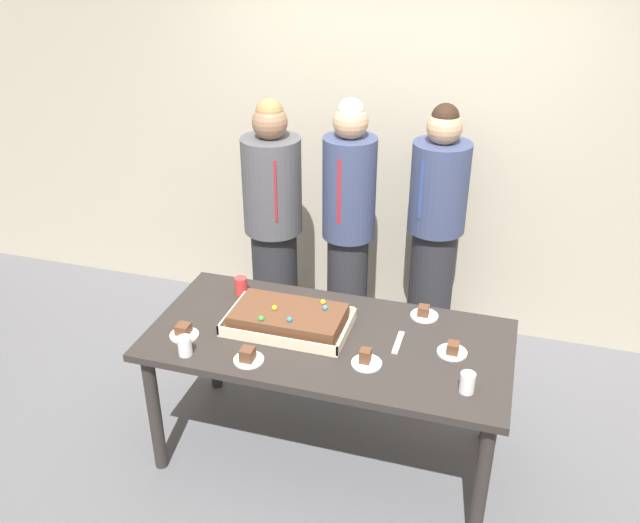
{
  "coord_description": "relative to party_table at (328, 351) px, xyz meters",
  "views": [
    {
      "loc": [
        0.8,
        -2.8,
        2.76
      ],
      "look_at": [
        -0.09,
        0.15,
        1.13
      ],
      "focal_mm": 38.07,
      "sensor_mm": 36.0,
      "label": 1
    }
  ],
  "objects": [
    {
      "name": "ground_plane",
      "position": [
        0.0,
        0.0,
        -0.69
      ],
      "size": [
        12.0,
        12.0,
        0.0
      ],
      "primitive_type": "plane",
      "color": "#5B5B60"
    },
    {
      "name": "interior_back_panel",
      "position": [
        0.0,
        1.6,
        0.81
      ],
      "size": [
        8.0,
        0.12,
        3.0
      ],
      "primitive_type": "cube",
      "color": "#B2A893",
      "rests_on": "ground_plane"
    },
    {
      "name": "party_table",
      "position": [
        0.0,
        0.0,
        0.0
      ],
      "size": [
        1.86,
        0.9,
        0.78
      ],
      "color": "#2D2826",
      "rests_on": "ground_plane"
    },
    {
      "name": "sheet_cake",
      "position": [
        -0.23,
        0.03,
        0.14
      ],
      "size": [
        0.65,
        0.39,
        0.12
      ],
      "color": "beige",
      "rests_on": "party_table"
    },
    {
      "name": "plated_slice_near_left",
      "position": [
        0.63,
        0.04,
        0.11
      ],
      "size": [
        0.15,
        0.15,
        0.07
      ],
      "color": "white",
      "rests_on": "party_table"
    },
    {
      "name": "plated_slice_near_right",
      "position": [
        0.24,
        -0.17,
        0.11
      ],
      "size": [
        0.15,
        0.15,
        0.08
      ],
      "color": "white",
      "rests_on": "party_table"
    },
    {
      "name": "plated_slice_far_left",
      "position": [
        0.44,
        0.34,
        0.11
      ],
      "size": [
        0.15,
        0.15,
        0.06
      ],
      "color": "white",
      "rests_on": "party_table"
    },
    {
      "name": "plated_slice_far_right",
      "position": [
        -0.32,
        -0.32,
        0.12
      ],
      "size": [
        0.15,
        0.15,
        0.07
      ],
      "color": "white",
      "rests_on": "party_table"
    },
    {
      "name": "plated_slice_center_front",
      "position": [
        -0.72,
        -0.2,
        0.11
      ],
      "size": [
        0.15,
        0.15,
        0.06
      ],
      "color": "white",
      "rests_on": "party_table"
    },
    {
      "name": "drink_cup_nearest",
      "position": [
        -0.64,
        -0.35,
        0.14
      ],
      "size": [
        0.07,
        0.07,
        0.1
      ],
      "primitive_type": "cylinder",
      "color": "white",
      "rests_on": "party_table"
    },
    {
      "name": "drink_cup_middle",
      "position": [
        0.73,
        -0.24,
        0.14
      ],
      "size": [
        0.07,
        0.07,
        0.1
      ],
      "primitive_type": "cylinder",
      "color": "white",
      "rests_on": "party_table"
    },
    {
      "name": "drink_cup_far_end",
      "position": [
        -0.6,
        0.28,
        0.14
      ],
      "size": [
        0.07,
        0.07,
        0.1
      ],
      "primitive_type": "cylinder",
      "color": "red",
      "rests_on": "party_table"
    },
    {
      "name": "cake_server_utensil",
      "position": [
        0.36,
        0.05,
        0.09
      ],
      "size": [
        0.03,
        0.2,
        0.01
      ],
      "primitive_type": "cube",
      "color": "silver",
      "rests_on": "party_table"
    },
    {
      "name": "person_serving_front",
      "position": [
        0.37,
        1.19,
        0.2
      ],
      "size": [
        0.36,
        0.36,
        1.73
      ],
      "rotation": [
        0.0,
        0.0,
        -2.05
      ],
      "color": "#28282D",
      "rests_on": "ground_plane"
    },
    {
      "name": "person_green_shirt_behind",
      "position": [
        -0.15,
        0.98,
        0.24
      ],
      "size": [
        0.33,
        0.33,
        1.77
      ],
      "rotation": [
        0.0,
        0.0,
        -1.65
      ],
      "color": "#28282D",
      "rests_on": "ground_plane"
    },
    {
      "name": "person_striped_tie_right",
      "position": [
        -0.64,
        0.94,
        0.21
      ],
      "size": [
        0.38,
        0.38,
        1.74
      ],
      "rotation": [
        0.0,
        0.0,
        -1.14
      ],
      "color": "#28282D",
      "rests_on": "ground_plane"
    }
  ]
}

